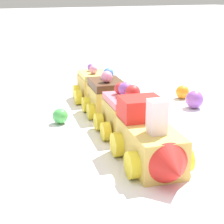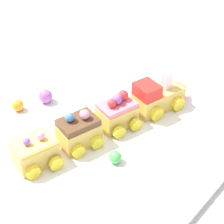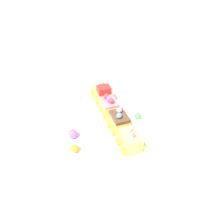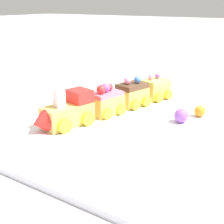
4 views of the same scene
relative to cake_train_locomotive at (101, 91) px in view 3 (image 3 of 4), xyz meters
name	(u,v)px [view 3 (image 3 of 4)]	position (x,y,z in m)	size (l,w,h in m)	color
ground_plane	(112,118)	(-0.12, 0.03, -0.04)	(10.00, 10.00, 0.00)	#B2B2B7
display_board	(112,116)	(-0.12, 0.03, -0.03)	(0.63, 0.47, 0.01)	white
cake_train_locomotive	(101,91)	(0.00, 0.00, 0.00)	(0.14, 0.09, 0.08)	#E0BC56
cake_car_strawberry	(110,106)	(-0.11, 0.03, 0.00)	(0.08, 0.09, 0.07)	#E0BC56
cake_car_chocolate	(119,122)	(-0.20, 0.05, 0.00)	(0.08, 0.09, 0.08)	#E0BC56
cake_car_lemon	(130,141)	(-0.28, 0.07, 0.00)	(0.08, 0.09, 0.07)	#E0BC56
gumball_purple	(73,134)	(-0.15, 0.20, -0.01)	(0.03, 0.03, 0.03)	#9956C6
gumball_green	(138,116)	(-0.19, -0.04, -0.02)	(0.02, 0.02, 0.02)	#4CBC56
gumball_orange	(75,149)	(-0.21, 0.22, -0.02)	(0.03, 0.03, 0.03)	orange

